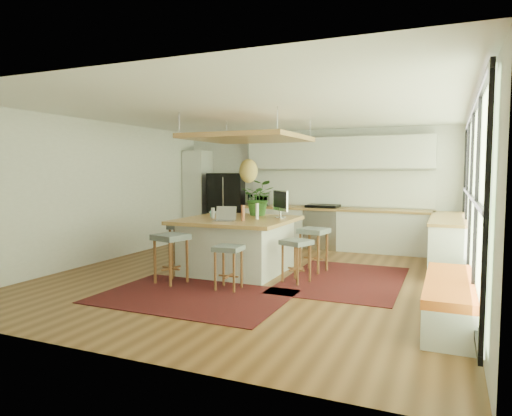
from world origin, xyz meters
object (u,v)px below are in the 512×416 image
at_px(island_plant, 259,202).
at_px(microwave, 259,198).
at_px(laptop, 224,214).
at_px(stool_near_left, 171,261).
at_px(monitor, 280,203).
at_px(stool_right_back, 314,251).
at_px(stool_right_front, 296,260).
at_px(fridge, 226,205).
at_px(stool_left_side, 182,247).
at_px(island, 237,245).
at_px(stool_near_right, 229,266).

bearing_deg(island_plant, microwave, 112.89).
height_order(laptop, island_plant, island_plant).
height_order(stool_near_left, microwave, microwave).
distance_m(monitor, microwave, 2.88).
distance_m(stool_right_back, laptop, 1.72).
distance_m(stool_right_front, monitor, 1.24).
bearing_deg(fridge, stool_right_back, -52.87).
bearing_deg(microwave, fridge, 158.21).
distance_m(stool_left_side, island_plant, 1.65).
bearing_deg(stool_right_back, stool_near_left, -137.36).
height_order(monitor, microwave, monitor).
height_order(stool_near_left, stool_right_back, stool_near_left).
xyz_separation_m(fridge, stool_near_left, (1.09, -4.07, -0.57)).
distance_m(island, island_plant, 0.96).
relative_size(island, stool_near_left, 2.39).
height_order(stool_near_left, island_plant, island_plant).
distance_m(island, stool_near_left, 1.32).
bearing_deg(laptop, island, 78.25).
bearing_deg(monitor, stool_right_back, 53.11).
relative_size(stool_near_right, stool_right_back, 0.86).
relative_size(fridge, stool_right_back, 2.23).
distance_m(island, stool_left_side, 1.16).
bearing_deg(stool_near_right, stool_right_back, 63.53).
bearing_deg(stool_right_back, island, -158.03).
bearing_deg(island, island_plant, 76.17).
xyz_separation_m(island, stool_near_right, (0.41, -1.16, -0.11)).
distance_m(stool_near_right, stool_right_front, 1.12).
distance_m(stool_right_back, island_plant, 1.36).
bearing_deg(laptop, island_plant, 70.96).
distance_m(island, stool_near_right, 1.23).
relative_size(fridge, island, 0.92).
bearing_deg(island_plant, stool_near_left, -112.37).
height_order(stool_left_side, island_plant, island_plant).
bearing_deg(monitor, stool_right_front, -10.88).
distance_m(stool_right_back, stool_left_side, 2.42).
relative_size(laptop, microwave, 0.72).
distance_m(stool_near_left, laptop, 1.14).
distance_m(island, microwave, 3.05).
bearing_deg(stool_left_side, stool_right_back, 11.02).
bearing_deg(stool_near_right, laptop, 121.45).
bearing_deg(fridge, stool_near_left, -88.26).
bearing_deg(island_plant, stool_near_right, -81.82).
bearing_deg(fridge, microwave, -14.75).
distance_m(stool_near_left, stool_right_front, 1.95).
bearing_deg(island_plant, stool_right_back, -6.25).
height_order(stool_right_back, monitor, monitor).
bearing_deg(fridge, island, -73.21).
distance_m(stool_near_left, microwave, 4.12).
height_order(stool_near_right, island_plant, island_plant).
bearing_deg(island_plant, stool_left_side, -155.94).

